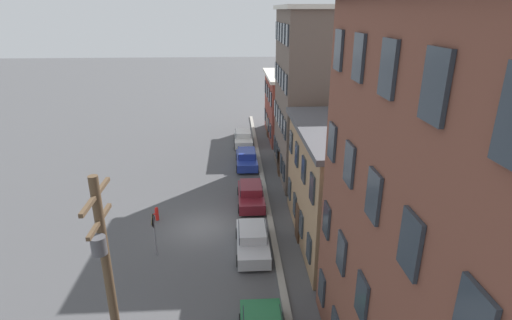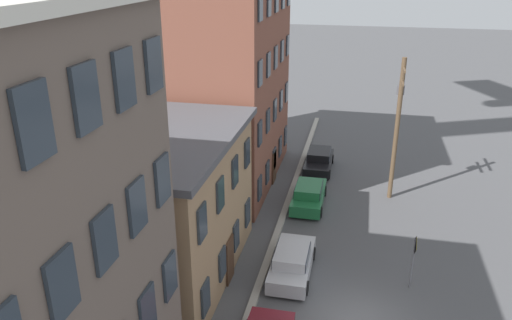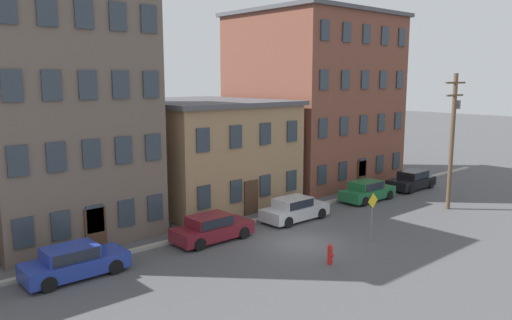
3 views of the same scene
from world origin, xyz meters
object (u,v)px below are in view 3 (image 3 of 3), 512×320
object	(u,v)px
caution_sign	(372,209)
utility_pole	(453,134)
car_black	(412,180)
fire_hydrant	(330,254)
car_maroon	(212,227)
car_green	(367,190)
car_blue	(74,261)
car_silver	(294,208)

from	to	relation	value
caution_sign	utility_pole	distance (m)	10.02
car_black	fire_hydrant	bearing A→B (deg)	-160.07
car_maroon	utility_pole	xyz separation A→B (m)	(15.77, -5.05, 4.26)
caution_sign	fire_hydrant	world-z (taller)	caution_sign
car_green	car_blue	bearing A→B (deg)	179.76
car_green	utility_pole	size ratio (longest dim) A/B	0.49
car_black	fire_hydrant	size ratio (longest dim) A/B	4.58
car_silver	fire_hydrant	world-z (taller)	car_silver
car_blue	fire_hydrant	bearing A→B (deg)	-33.47
car_green	fire_hydrant	distance (m)	12.98
caution_sign	car_maroon	bearing A→B (deg)	137.90
car_maroon	caution_sign	world-z (taller)	caution_sign
car_green	fire_hydrant	bearing A→B (deg)	-151.16
utility_pole	fire_hydrant	size ratio (longest dim) A/B	9.27
car_blue	utility_pole	xyz separation A→B (m)	(23.22, -5.01, 4.26)
car_silver	car_black	world-z (taller)	same
utility_pole	fire_hydrant	world-z (taller)	utility_pole
fire_hydrant	car_green	bearing A→B (deg)	28.84
car_black	caution_sign	xyz separation A→B (m)	(-12.96, -5.53, 1.04)
car_maroon	caution_sign	size ratio (longest dim) A/B	1.64
caution_sign	fire_hydrant	bearing A→B (deg)	-170.73
caution_sign	fire_hydrant	xyz separation A→B (m)	(-4.16, -0.68, -1.31)
car_blue	car_silver	xyz separation A→B (m)	(13.55, -0.15, 0.00)
car_green	caution_sign	size ratio (longest dim) A/B	1.64
car_black	caution_sign	world-z (taller)	caution_sign
car_blue	car_black	world-z (taller)	same
car_maroon	car_green	distance (m)	13.52
utility_pole	car_green	bearing A→B (deg)	114.61
car_green	car_black	bearing A→B (deg)	-0.48
car_blue	car_maroon	world-z (taller)	same
car_maroon	utility_pole	size ratio (longest dim) A/B	0.49
car_silver	car_black	xyz separation A→B (m)	(13.18, 0.02, 0.00)
car_black	utility_pole	bearing A→B (deg)	-125.68
fire_hydrant	car_maroon	bearing A→B (deg)	108.63
car_blue	car_maroon	size ratio (longest dim) A/B	1.00
car_silver	utility_pole	distance (m)	11.63
car_silver	car_green	bearing A→B (deg)	0.52
car_blue	caution_sign	size ratio (longest dim) A/B	1.64
car_blue	car_maroon	distance (m)	7.45
car_maroon	car_green	world-z (taller)	same
car_maroon	car_blue	bearing A→B (deg)	-179.73
caution_sign	car_silver	bearing A→B (deg)	92.19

